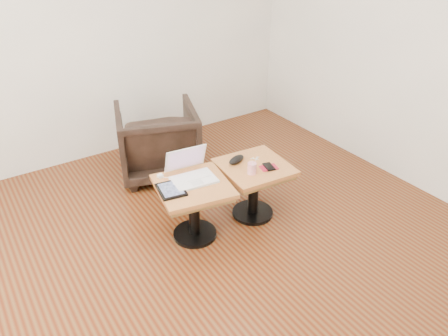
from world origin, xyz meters
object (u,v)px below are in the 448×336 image
armchair (158,141)px  side_table_right (254,178)px  laptop (191,173)px  side_table_left (193,198)px  striped_cup (252,168)px

armchair → side_table_right: bearing=126.7°
side_table_right → laptop: laptop is taller
side_table_right → armchair: bearing=112.4°
side_table_left → armchair: size_ratio=0.82×
laptop → side_table_left: bearing=-106.5°
side_table_right → laptop: size_ratio=1.60×
side_table_right → striped_cup: striped_cup is taller
laptop → armchair: bearing=86.1°
side_table_left → laptop: size_ratio=1.72×
side_table_left → armchair: armchair is taller
side_table_right → striped_cup: (-0.09, -0.09, 0.16)m
laptop → striped_cup: 0.45m
side_table_left → side_table_right: bearing=7.7°
side_table_left → striped_cup: (0.45, -0.11, 0.16)m
armchair → striped_cup: bearing=121.1°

